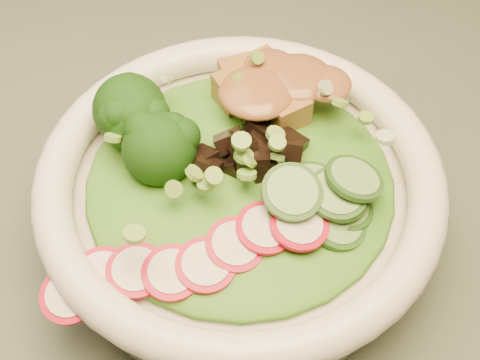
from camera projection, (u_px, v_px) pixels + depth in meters
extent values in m
cube|color=#4D5748|center=(404.00, 245.00, 0.55)|extent=(1.20, 0.80, 0.03)
cylinder|color=white|center=(240.00, 208.00, 0.52)|extent=(0.27, 0.27, 0.06)
torus|color=white|center=(240.00, 178.00, 0.49)|extent=(0.30, 0.30, 0.03)
ellipsoid|color=#266A16|center=(240.00, 179.00, 0.49)|extent=(0.23, 0.23, 0.03)
ellipsoid|color=brown|center=(276.00, 89.00, 0.50)|extent=(0.08, 0.06, 0.02)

